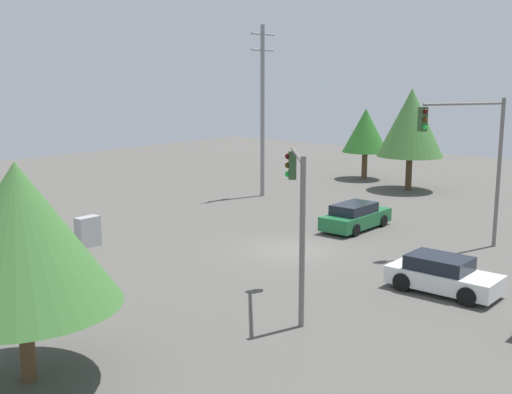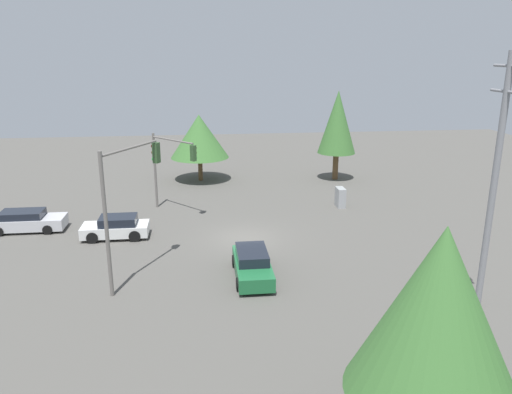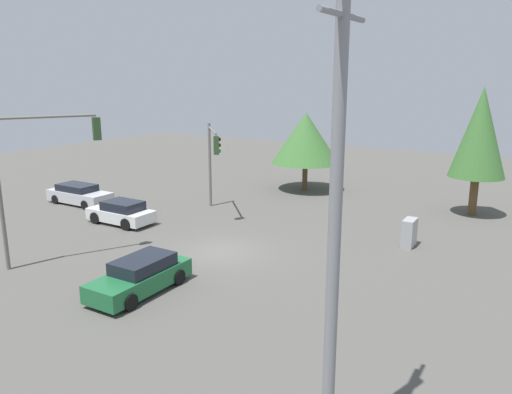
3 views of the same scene
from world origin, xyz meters
name	(u,v)px [view 2 (image 2 of 3)]	position (x,y,z in m)	size (l,w,h in m)	color
ground_plane	(245,238)	(0.00, 0.00, 0.00)	(80.00, 80.00, 0.00)	#54514C
sedan_silver	(26,221)	(-2.92, -13.78, 0.65)	(1.90, 4.72, 1.34)	silver
sedan_white	(116,227)	(-1.02, -7.86, 0.66)	(1.90, 4.02, 1.36)	silver
sedan_green	(252,264)	(5.47, -0.11, 0.67)	(4.47, 1.87, 1.39)	#1E6638
traffic_signal_main	(171,160)	(-5.69, -4.59, 3.83)	(3.50, 3.15, 5.50)	slate
traffic_signal_cross	(127,190)	(5.31, -6.11, 4.76)	(4.06, 2.39, 6.94)	slate
utility_pole_tall	(495,180)	(9.68, 9.71, 5.87)	(2.20, 0.28, 11.14)	gray
electrical_cabinet	(340,197)	(-5.64, 7.64, 0.71)	(1.12, 0.56, 1.43)	#9EA0A3
tree_corner	(438,313)	(18.01, 3.28, 4.72)	(4.58, 4.58, 7.08)	#4C3823
tree_left	(337,122)	(-13.76, 9.46, 5.09)	(3.32, 3.32, 7.85)	brown
tree_right	(199,136)	(-14.71, -2.57, 3.95)	(5.09, 5.09, 5.83)	brown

